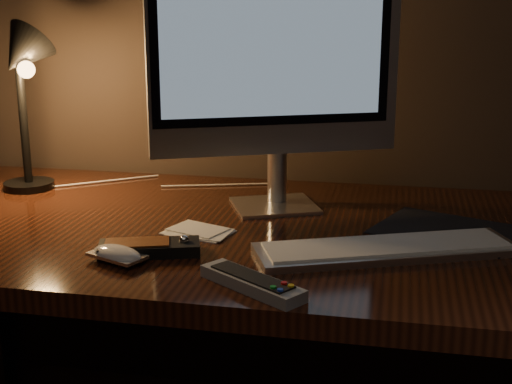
% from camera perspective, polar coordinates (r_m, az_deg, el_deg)
% --- Properties ---
extents(desk, '(1.60, 0.75, 0.75)m').
position_cam_1_polar(desk, '(1.49, -1.14, -6.56)').
color(desk, '#35170C').
rests_on(desk, ground).
extents(monitor, '(0.48, 0.24, 0.54)m').
position_cam_1_polar(monitor, '(1.44, 1.54, 10.95)').
color(monitor, silver).
rests_on(monitor, desk).
extents(keyboard, '(0.47, 0.29, 0.02)m').
position_cam_1_polar(keyboard, '(1.25, 10.41, -4.46)').
color(keyboard, silver).
rests_on(keyboard, desk).
extents(mousepad, '(0.31, 0.28, 0.00)m').
position_cam_1_polar(mousepad, '(1.39, 15.05, -2.97)').
color(mousepad, black).
rests_on(mousepad, desk).
extents(mouse, '(0.11, 0.09, 0.02)m').
position_cam_1_polar(mouse, '(1.21, -11.04, -5.07)').
color(mouse, white).
rests_on(mouse, desk).
extents(media_remote, '(0.18, 0.11, 0.03)m').
position_cam_1_polar(media_remote, '(1.24, -8.52, -4.42)').
color(media_remote, black).
rests_on(media_remote, desk).
extents(tv_remote, '(0.18, 0.14, 0.02)m').
position_cam_1_polar(tv_remote, '(1.08, -0.33, -7.24)').
color(tv_remote, gray).
rests_on(tv_remote, desk).
extents(papers, '(0.14, 0.11, 0.01)m').
position_cam_1_polar(papers, '(1.34, -4.66, -3.15)').
color(papers, white).
rests_on(papers, desk).
extents(desk_lamp, '(0.17, 0.19, 0.38)m').
position_cam_1_polar(desk_lamp, '(1.65, -18.18, 8.67)').
color(desk_lamp, black).
rests_on(desk_lamp, desk).
extents(cable, '(0.47, 0.23, 0.00)m').
position_cam_1_polar(cable, '(1.70, -7.86, 0.61)').
color(cable, white).
rests_on(cable, desk).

